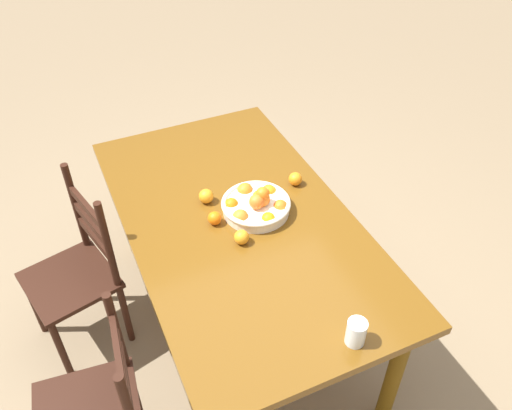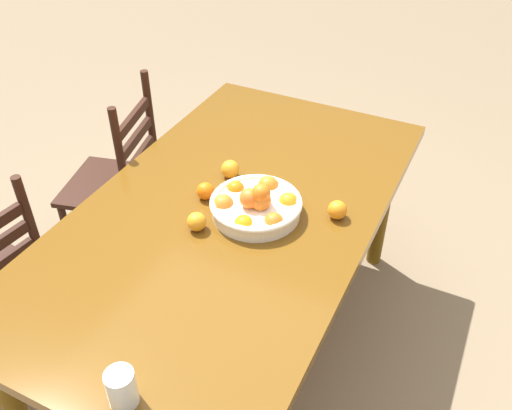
{
  "view_description": "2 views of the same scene",
  "coord_description": "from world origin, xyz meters",
  "px_view_note": "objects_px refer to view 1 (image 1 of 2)",
  "views": [
    {
      "loc": [
        -1.72,
        0.68,
        2.46
      ],
      "look_at": [
        0.02,
        -0.1,
        0.82
      ],
      "focal_mm": 37.01,
      "sensor_mm": 36.0,
      "label": 1
    },
    {
      "loc": [
        -1.38,
        -0.78,
        2.03
      ],
      "look_at": [
        0.02,
        -0.1,
        0.82
      ],
      "focal_mm": 38.74,
      "sensor_mm": 36.0,
      "label": 2
    }
  ],
  "objects_px": {
    "fruit_bowl": "(256,204)",
    "orange_loose_3": "(295,179)",
    "drinking_glass": "(356,332)",
    "orange_loose_2": "(215,218)",
    "dining_table": "(239,232)",
    "orange_loose_0": "(242,237)",
    "orange_loose_1": "(206,196)",
    "chair_near_window": "(78,274)"
  },
  "relations": [
    {
      "from": "fruit_bowl",
      "to": "orange_loose_1",
      "type": "bearing_deg",
      "value": 49.56
    },
    {
      "from": "orange_loose_0",
      "to": "orange_loose_3",
      "type": "xyz_separation_m",
      "value": [
        0.28,
        -0.42,
        0.0
      ]
    },
    {
      "from": "drinking_glass",
      "to": "chair_near_window",
      "type": "bearing_deg",
      "value": 39.77
    },
    {
      "from": "chair_near_window",
      "to": "orange_loose_3",
      "type": "xyz_separation_m",
      "value": [
        -0.15,
        -1.14,
        0.35
      ]
    },
    {
      "from": "dining_table",
      "to": "orange_loose_2",
      "type": "bearing_deg",
      "value": 81.45
    },
    {
      "from": "orange_loose_3",
      "to": "orange_loose_1",
      "type": "bearing_deg",
      "value": 83.09
    },
    {
      "from": "orange_loose_2",
      "to": "orange_loose_3",
      "type": "height_order",
      "value": "orange_loose_3"
    },
    {
      "from": "chair_near_window",
      "to": "drinking_glass",
      "type": "relative_size",
      "value": 8.91
    },
    {
      "from": "chair_near_window",
      "to": "fruit_bowl",
      "type": "relative_size",
      "value": 2.96
    },
    {
      "from": "dining_table",
      "to": "fruit_bowl",
      "type": "height_order",
      "value": "fruit_bowl"
    },
    {
      "from": "orange_loose_0",
      "to": "drinking_glass",
      "type": "xyz_separation_m",
      "value": [
        -0.66,
        -0.18,
        0.02
      ]
    },
    {
      "from": "drinking_glass",
      "to": "orange_loose_3",
      "type": "bearing_deg",
      "value": -14.16
    },
    {
      "from": "orange_loose_0",
      "to": "orange_loose_1",
      "type": "height_order",
      "value": "orange_loose_1"
    },
    {
      "from": "chair_near_window",
      "to": "orange_loose_0",
      "type": "relative_size",
      "value": 14.52
    },
    {
      "from": "drinking_glass",
      "to": "dining_table",
      "type": "bearing_deg",
      "value": 9.23
    },
    {
      "from": "dining_table",
      "to": "chair_near_window",
      "type": "xyz_separation_m",
      "value": [
        0.27,
        0.77,
        -0.23
      ]
    },
    {
      "from": "orange_loose_1",
      "to": "orange_loose_3",
      "type": "relative_size",
      "value": 1.04
    },
    {
      "from": "drinking_glass",
      "to": "orange_loose_0",
      "type": "bearing_deg",
      "value": 15.32
    },
    {
      "from": "fruit_bowl",
      "to": "orange_loose_2",
      "type": "relative_size",
      "value": 5.09
    },
    {
      "from": "fruit_bowl",
      "to": "orange_loose_3",
      "type": "bearing_deg",
      "value": -67.76
    },
    {
      "from": "dining_table",
      "to": "orange_loose_0",
      "type": "xyz_separation_m",
      "value": [
        -0.15,
        0.05,
        0.12
      ]
    },
    {
      "from": "fruit_bowl",
      "to": "drinking_glass",
      "type": "height_order",
      "value": "fruit_bowl"
    },
    {
      "from": "chair_near_window",
      "to": "orange_loose_0",
      "type": "height_order",
      "value": "chair_near_window"
    },
    {
      "from": "chair_near_window",
      "to": "orange_loose_0",
      "type": "xyz_separation_m",
      "value": [
        -0.43,
        -0.72,
        0.35
      ]
    },
    {
      "from": "dining_table",
      "to": "orange_loose_3",
      "type": "distance_m",
      "value": 0.41
    },
    {
      "from": "orange_loose_2",
      "to": "drinking_glass",
      "type": "relative_size",
      "value": 0.59
    },
    {
      "from": "dining_table",
      "to": "chair_near_window",
      "type": "relative_size",
      "value": 1.85
    },
    {
      "from": "dining_table",
      "to": "drinking_glass",
      "type": "bearing_deg",
      "value": -170.77
    },
    {
      "from": "orange_loose_0",
      "to": "orange_loose_2",
      "type": "distance_m",
      "value": 0.18
    },
    {
      "from": "dining_table",
      "to": "orange_loose_1",
      "type": "relative_size",
      "value": 25.31
    },
    {
      "from": "orange_loose_2",
      "to": "fruit_bowl",
      "type": "bearing_deg",
      "value": -90.57
    },
    {
      "from": "orange_loose_3",
      "to": "drinking_glass",
      "type": "height_order",
      "value": "drinking_glass"
    },
    {
      "from": "orange_loose_1",
      "to": "drinking_glass",
      "type": "bearing_deg",
      "value": -167.12
    },
    {
      "from": "orange_loose_2",
      "to": "orange_loose_3",
      "type": "xyz_separation_m",
      "value": [
        0.11,
        -0.48,
        0.0
      ]
    },
    {
      "from": "fruit_bowl",
      "to": "orange_loose_3",
      "type": "xyz_separation_m",
      "value": [
        0.11,
        -0.27,
        -0.01
      ]
    },
    {
      "from": "orange_loose_0",
      "to": "fruit_bowl",
      "type": "bearing_deg",
      "value": -41.6
    },
    {
      "from": "dining_table",
      "to": "fruit_bowl",
      "type": "relative_size",
      "value": 5.47
    },
    {
      "from": "orange_loose_2",
      "to": "dining_table",
      "type": "bearing_deg",
      "value": -98.55
    },
    {
      "from": "orange_loose_0",
      "to": "orange_loose_2",
      "type": "xyz_separation_m",
      "value": [
        0.17,
        0.06,
        -0.0
      ]
    },
    {
      "from": "orange_loose_3",
      "to": "drinking_glass",
      "type": "distance_m",
      "value": 0.96
    },
    {
      "from": "chair_near_window",
      "to": "orange_loose_0",
      "type": "bearing_deg",
      "value": 45.39
    },
    {
      "from": "chair_near_window",
      "to": "orange_loose_3",
      "type": "relative_size",
      "value": 14.29
    }
  ]
}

